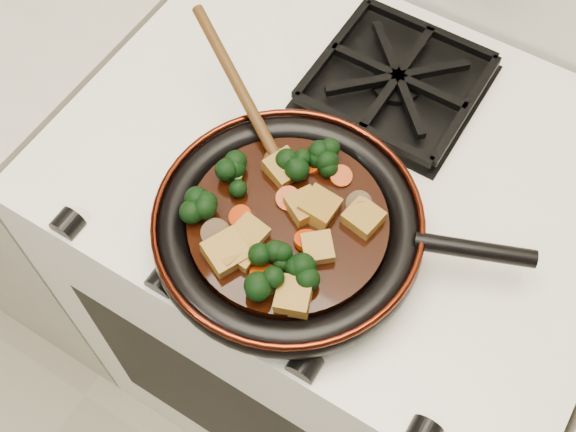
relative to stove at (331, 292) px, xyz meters
The scene contains 32 objects.
stove is the anchor object (origin of this frame).
burner_grate_front 0.48m from the stove, 90.00° to the right, with size 0.23×0.23×0.03m, color black, non-canonical shape.
burner_grate_back 0.48m from the stove, 90.00° to the left, with size 0.23×0.23×0.03m, color black, non-canonical shape.
skillet 0.52m from the stove, 89.00° to the right, with size 0.44×0.33×0.05m.
braising_sauce 0.52m from the stove, 89.78° to the right, with size 0.24×0.24×0.02m, color black.
tofu_cube_0 0.53m from the stove, 54.98° to the right, with size 0.04×0.04×0.02m, color olive.
tofu_cube_1 0.55m from the stove, 73.38° to the right, with size 0.03×0.04×0.02m, color olive.
tofu_cube_2 0.57m from the stove, 98.49° to the right, with size 0.04×0.04×0.02m, color olive.
tofu_cube_3 0.57m from the stove, 98.06° to the right, with size 0.04×0.03×0.02m, color olive.
tofu_cube_4 0.56m from the stove, 95.16° to the right, with size 0.04×0.04×0.02m, color olive.
tofu_cube_5 0.57m from the stove, 76.09° to the right, with size 0.04×0.04×0.02m, color olive.
tofu_cube_6 0.55m from the stove, 97.51° to the right, with size 0.04×0.04×0.02m, color olive.
tofu_cube_7 0.53m from the stove, 111.78° to the right, with size 0.04×0.04×0.02m, color olive.
tofu_cube_8 0.53m from the stove, 85.92° to the right, with size 0.04×0.04×0.02m, color olive.
tofu_cube_9 0.53m from the stove, 78.60° to the right, with size 0.04×0.04×0.02m, color olive.
broccoli_floret_0 0.52m from the stove, 94.76° to the right, with size 0.06×0.06×0.05m, color black, non-canonical shape.
broccoli_floret_1 0.57m from the stove, 113.88° to the right, with size 0.06×0.06×0.06m, color black, non-canonical shape.
broccoli_floret_2 0.53m from the stove, 109.60° to the right, with size 0.06×0.06×0.06m, color black, non-canonical shape.
broccoli_floret_3 0.54m from the stove, 120.24° to the right, with size 0.06×0.06×0.05m, color black, non-canonical shape.
broccoli_floret_4 0.56m from the stove, 76.12° to the right, with size 0.06×0.06×0.05m, color black, non-canonical shape.
broccoli_floret_5 0.58m from the stove, 82.74° to the right, with size 0.06×0.06×0.06m, color black, non-canonical shape.
broccoli_floret_6 0.56m from the stove, 86.01° to the right, with size 0.06×0.06×0.06m, color black, non-canonical shape.
carrot_coin_0 0.52m from the stove, 103.65° to the right, with size 0.03×0.03×0.01m, color #B12E04.
carrot_coin_1 0.53m from the stove, 95.99° to the right, with size 0.03×0.03×0.01m, color #B12E04.
carrot_coin_2 0.55m from the stove, 104.84° to the right, with size 0.03×0.03×0.01m, color #B12E04.
carrot_coin_3 0.54m from the stove, 78.39° to the right, with size 0.03×0.03×0.01m, color #B12E04.
carrot_coin_4 0.52m from the stove, 70.90° to the right, with size 0.03×0.03×0.01m, color #B12E04.
carrot_coin_5 0.56m from the stove, 86.57° to the right, with size 0.03×0.03×0.01m, color #B12E04.
mushroom_slice_0 0.53m from the stove, 56.34° to the right, with size 0.03×0.03×0.01m, color brown.
mushroom_slice_1 0.53m from the stove, 55.66° to the right, with size 0.03×0.03×0.01m, color brown.
mushroom_slice_2 0.56m from the stove, 105.68° to the right, with size 0.03×0.03×0.01m, color brown.
wooden_spoon 0.54m from the stove, 149.61° to the right, with size 0.15×0.10×0.24m.
Camera 1 is at (0.22, 1.18, 1.70)m, focal length 45.00 mm.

